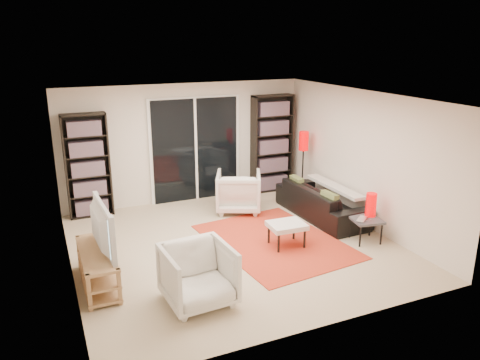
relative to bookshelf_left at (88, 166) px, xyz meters
name	(u,v)px	position (x,y,z in m)	size (l,w,h in m)	color
floor	(233,245)	(1.95, -2.33, -0.98)	(5.00, 5.00, 0.00)	#C1AD8B
wall_back	(185,143)	(1.95, 0.17, 0.22)	(5.00, 0.02, 2.40)	silver
wall_front	(322,234)	(1.95, -4.83, 0.22)	(5.00, 0.02, 2.40)	silver
wall_left	(64,196)	(-0.55, -2.33, 0.22)	(0.02, 5.00, 2.40)	silver
wall_right	(363,159)	(4.45, -2.33, 0.22)	(0.02, 5.00, 2.40)	silver
ceiling	(233,98)	(1.95, -2.33, 1.42)	(5.00, 5.00, 0.02)	white
sliding_door	(195,150)	(2.15, 0.13, 0.07)	(1.92, 0.08, 2.16)	white
bookshelf_left	(88,166)	(0.00, 0.00, 0.00)	(0.80, 0.30, 1.95)	black
bookshelf_right	(272,144)	(3.85, 0.00, 0.07)	(0.90, 0.30, 2.10)	black
tv_stand	(98,267)	(-0.24, -2.77, -0.71)	(0.43, 1.33, 0.50)	tan
tv	(95,228)	(-0.22, -2.77, -0.14)	(1.15, 0.15, 0.66)	black
rug	(275,241)	(2.63, -2.49, -0.97)	(1.90, 2.57, 0.01)	red
sofa	(322,201)	(3.97, -1.82, -0.67)	(2.06, 0.81, 0.60)	black
armchair_back	(238,192)	(2.67, -0.90, -0.59)	(0.83, 0.86, 0.78)	silver
armchair_front	(198,275)	(0.87, -3.75, -0.59)	(0.83, 0.85, 0.77)	silver
ottoman	(287,226)	(2.73, -2.71, -0.63)	(0.60, 0.50, 0.40)	silver
side_table	(366,221)	(4.02, -3.07, -0.62)	(0.55, 0.55, 0.40)	#404044
laptop	(365,220)	(3.95, -3.12, -0.56)	(0.30, 0.19, 0.02)	silver
table_lamp	(371,205)	(4.16, -2.99, -0.38)	(0.18, 0.18, 0.39)	#EC0002
floor_lamp	(303,148)	(4.19, -0.74, 0.11)	(0.21, 0.21, 1.42)	black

